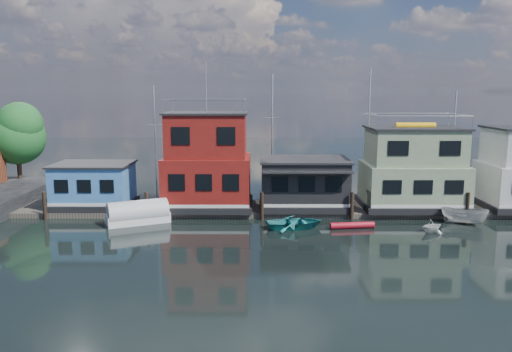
{
  "coord_description": "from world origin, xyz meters",
  "views": [
    {
      "loc": [
        -4.27,
        -28.7,
        9.92
      ],
      "look_at": [
        -4.48,
        12.0,
        3.0
      ],
      "focal_mm": 35.0,
      "sensor_mm": 36.0,
      "label": 1
    }
  ],
  "objects_px": {
    "dinghy_teal": "(295,223)",
    "motorboat": "(464,216)",
    "houseboat_red": "(207,163)",
    "red_kayak": "(352,225)",
    "houseboat_green": "(413,170)",
    "tarp_runabout": "(138,214)",
    "houseboat_dark": "(304,183)",
    "houseboat_blue": "(94,185)",
    "dinghy_white": "(432,226)"
  },
  "relations": [
    {
      "from": "houseboat_blue",
      "to": "motorboat",
      "type": "bearing_deg",
      "value": -7.72
    },
    {
      "from": "houseboat_red",
      "to": "houseboat_dark",
      "type": "height_order",
      "value": "houseboat_red"
    },
    {
      "from": "dinghy_teal",
      "to": "tarp_runabout",
      "type": "xyz_separation_m",
      "value": [
        -11.87,
        1.42,
        0.28
      ]
    },
    {
      "from": "houseboat_green",
      "to": "tarp_runabout",
      "type": "bearing_deg",
      "value": -170.04
    },
    {
      "from": "houseboat_dark",
      "to": "dinghy_teal",
      "type": "xyz_separation_m",
      "value": [
        -1.09,
        -5.25,
        -1.99
      ]
    },
    {
      "from": "motorboat",
      "to": "tarp_runabout",
      "type": "height_order",
      "value": "tarp_runabout"
    },
    {
      "from": "houseboat_green",
      "to": "dinghy_teal",
      "type": "bearing_deg",
      "value": -152.41
    },
    {
      "from": "dinghy_teal",
      "to": "houseboat_green",
      "type": "bearing_deg",
      "value": -73.43
    },
    {
      "from": "houseboat_blue",
      "to": "houseboat_dark",
      "type": "distance_m",
      "value": 17.5
    },
    {
      "from": "houseboat_green",
      "to": "motorboat",
      "type": "height_order",
      "value": "houseboat_green"
    },
    {
      "from": "houseboat_green",
      "to": "motorboat",
      "type": "distance_m",
      "value": 5.67
    },
    {
      "from": "dinghy_teal",
      "to": "houseboat_red",
      "type": "bearing_deg",
      "value": 41.63
    },
    {
      "from": "houseboat_red",
      "to": "dinghy_white",
      "type": "height_order",
      "value": "houseboat_red"
    },
    {
      "from": "houseboat_dark",
      "to": "houseboat_red",
      "type": "bearing_deg",
      "value": 179.86
    },
    {
      "from": "houseboat_dark",
      "to": "red_kayak",
      "type": "height_order",
      "value": "houseboat_dark"
    },
    {
      "from": "red_kayak",
      "to": "motorboat",
      "type": "bearing_deg",
      "value": 1.73
    },
    {
      "from": "tarp_runabout",
      "to": "houseboat_green",
      "type": "bearing_deg",
      "value": -14.67
    },
    {
      "from": "houseboat_dark",
      "to": "dinghy_teal",
      "type": "bearing_deg",
      "value": -101.72
    },
    {
      "from": "houseboat_dark",
      "to": "motorboat",
      "type": "height_order",
      "value": "houseboat_dark"
    },
    {
      "from": "houseboat_red",
      "to": "houseboat_green",
      "type": "bearing_deg",
      "value": 0.0
    },
    {
      "from": "houseboat_blue",
      "to": "houseboat_red",
      "type": "bearing_deg",
      "value": 0.0
    },
    {
      "from": "houseboat_blue",
      "to": "houseboat_dark",
      "type": "relative_size",
      "value": 0.86
    },
    {
      "from": "dinghy_teal",
      "to": "tarp_runabout",
      "type": "height_order",
      "value": "tarp_runabout"
    },
    {
      "from": "houseboat_green",
      "to": "red_kayak",
      "type": "xyz_separation_m",
      "value": [
        -5.9,
        -5.32,
        -3.31
      ]
    },
    {
      "from": "houseboat_red",
      "to": "red_kayak",
      "type": "bearing_deg",
      "value": -25.6
    },
    {
      "from": "houseboat_blue",
      "to": "motorboat",
      "type": "height_order",
      "value": "houseboat_blue"
    },
    {
      "from": "houseboat_red",
      "to": "dinghy_teal",
      "type": "xyz_separation_m",
      "value": [
        6.91,
        -5.27,
        -3.68
      ]
    },
    {
      "from": "motorboat",
      "to": "tarp_runabout",
      "type": "xyz_separation_m",
      "value": [
        -24.78,
        0.12,
        0.05
      ]
    },
    {
      "from": "houseboat_blue",
      "to": "tarp_runabout",
      "type": "bearing_deg",
      "value": -40.34
    },
    {
      "from": "houseboat_blue",
      "to": "dinghy_teal",
      "type": "bearing_deg",
      "value": -17.82
    },
    {
      "from": "dinghy_white",
      "to": "tarp_runabout",
      "type": "relative_size",
      "value": 0.37
    },
    {
      "from": "houseboat_green",
      "to": "red_kayak",
      "type": "relative_size",
      "value": 2.57
    },
    {
      "from": "motorboat",
      "to": "tarp_runabout",
      "type": "relative_size",
      "value": 0.68
    },
    {
      "from": "houseboat_red",
      "to": "tarp_runabout",
      "type": "relative_size",
      "value": 2.38
    },
    {
      "from": "houseboat_dark",
      "to": "dinghy_white",
      "type": "xyz_separation_m",
      "value": [
        8.58,
        -6.23,
        -1.93
      ]
    },
    {
      "from": "houseboat_green",
      "to": "dinghy_white",
      "type": "distance_m",
      "value": 6.98
    },
    {
      "from": "houseboat_blue",
      "to": "houseboat_green",
      "type": "bearing_deg",
      "value": 0.0
    },
    {
      "from": "houseboat_green",
      "to": "dinghy_white",
      "type": "height_order",
      "value": "houseboat_green"
    },
    {
      "from": "red_kayak",
      "to": "dinghy_teal",
      "type": "bearing_deg",
      "value": 172.39
    },
    {
      "from": "houseboat_green",
      "to": "tarp_runabout",
      "type": "height_order",
      "value": "houseboat_green"
    },
    {
      "from": "motorboat",
      "to": "red_kayak",
      "type": "relative_size",
      "value": 1.04
    },
    {
      "from": "houseboat_dark",
      "to": "tarp_runabout",
      "type": "xyz_separation_m",
      "value": [
        -12.96,
        -3.84,
        -1.71
      ]
    },
    {
      "from": "dinghy_teal",
      "to": "tarp_runabout",
      "type": "distance_m",
      "value": 11.96
    },
    {
      "from": "dinghy_white",
      "to": "red_kayak",
      "type": "bearing_deg",
      "value": 54.1
    },
    {
      "from": "houseboat_red",
      "to": "houseboat_dark",
      "type": "xyz_separation_m",
      "value": [
        8.0,
        -0.02,
        -1.69
      ]
    },
    {
      "from": "houseboat_red",
      "to": "dinghy_teal",
      "type": "distance_m",
      "value": 9.44
    },
    {
      "from": "dinghy_white",
      "to": "dinghy_teal",
      "type": "distance_m",
      "value": 9.72
    },
    {
      "from": "motorboat",
      "to": "red_kayak",
      "type": "xyz_separation_m",
      "value": [
        -8.72,
        -1.34,
        -0.41
      ]
    },
    {
      "from": "dinghy_teal",
      "to": "motorboat",
      "type": "bearing_deg",
      "value": -95.26
    },
    {
      "from": "red_kayak",
      "to": "tarp_runabout",
      "type": "relative_size",
      "value": 0.66
    }
  ]
}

